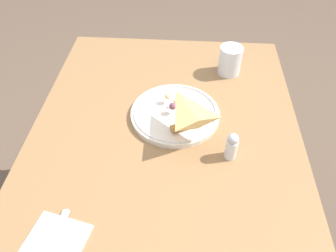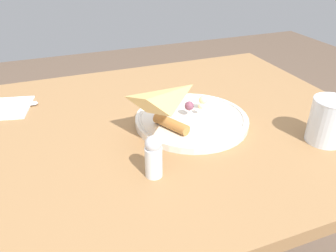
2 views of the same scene
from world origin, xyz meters
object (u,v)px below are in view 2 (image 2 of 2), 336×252
Objects in this scene: dining_table at (152,163)px; milk_glass at (328,122)px; salt_shaker at (154,156)px; plate_pizza at (191,118)px.

dining_table is 0.41m from milk_glass.
dining_table is 12.49× the size of salt_shaker.
dining_table is at bearing 148.78° from milk_glass.
plate_pizza is (0.09, -0.03, 0.13)m from dining_table.
plate_pizza is 0.21m from salt_shaker.
dining_table is at bearing 164.25° from plate_pizza.
salt_shaker is (-0.38, 0.02, -0.00)m from milk_glass.
milk_glass is at bearing -36.21° from plate_pizza.
salt_shaker is at bearing -133.31° from plate_pizza.
salt_shaker reaches higher than dining_table.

